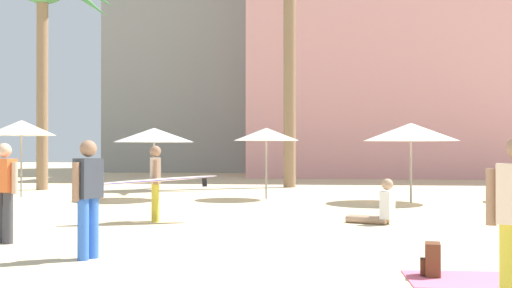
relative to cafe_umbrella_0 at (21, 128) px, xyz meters
name	(u,v)px	position (x,y,z in m)	size (l,w,h in m)	color
hotel_pink	(435,31)	(16.32, 19.02, 6.29)	(21.26, 11.82, 17.04)	pink
cafe_umbrella_0	(21,128)	(0.00, 0.00, 0.00)	(2.17, 2.17, 2.48)	gray
cafe_umbrella_1	(411,132)	(12.17, -0.80, -0.18)	(2.73, 2.73, 2.31)	gray
cafe_umbrella_2	(154,135)	(4.50, -0.50, -0.25)	(2.46, 2.46, 2.20)	gray
cafe_umbrella_3	(266,134)	(7.90, 0.05, -0.23)	(2.02, 2.02, 2.20)	gray
beach_towel	(490,280)	(11.59, -11.67, -2.22)	(1.94, 1.03, 0.01)	#EF6684
backpack	(432,260)	(10.95, -11.51, -2.03)	(0.27, 0.32, 0.42)	brown
person_far_right	(154,180)	(6.04, -6.27, -1.33)	(2.77, 1.30, 1.64)	gold
person_mid_left	(4,188)	(4.34, -9.44, -1.32)	(0.59, 0.35, 1.67)	#3D3D42
person_mid_center	(88,194)	(6.28, -10.74, -1.30)	(0.35, 0.59, 1.70)	blue
person_mid_right	(379,208)	(10.80, -6.07, -1.90)	(1.04, 0.72, 0.95)	tan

